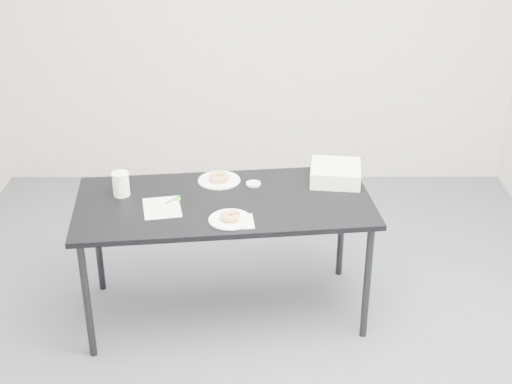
{
  "coord_description": "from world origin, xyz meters",
  "views": [
    {
      "loc": [
        0.0,
        -3.29,
        2.52
      ],
      "look_at": [
        0.01,
        0.02,
        0.86
      ],
      "focal_mm": 50.0,
      "sensor_mm": 36.0,
      "label": 1
    }
  ],
  "objects_px": {
    "plate_near": "(230,220)",
    "plate_far": "(219,180)",
    "donut_near": "(230,216)",
    "coffee_cup": "(121,184)",
    "donut_far": "(219,177)",
    "scorecard": "(162,208)",
    "table": "(224,209)",
    "bakery_box": "(336,173)",
    "pen": "(173,199)"
  },
  "relations": [
    {
      "from": "table",
      "to": "donut_near",
      "type": "xyz_separation_m",
      "value": [
        0.04,
        -0.23,
        0.08
      ]
    },
    {
      "from": "pen",
      "to": "plate_far",
      "type": "bearing_deg",
      "value": -8.58
    },
    {
      "from": "plate_far",
      "to": "bakery_box",
      "type": "relative_size",
      "value": 0.86
    },
    {
      "from": "pen",
      "to": "plate_near",
      "type": "height_order",
      "value": "same"
    },
    {
      "from": "pen",
      "to": "bakery_box",
      "type": "bearing_deg",
      "value": -38.85
    },
    {
      "from": "plate_near",
      "to": "donut_far",
      "type": "height_order",
      "value": "donut_far"
    },
    {
      "from": "scorecard",
      "to": "pen",
      "type": "bearing_deg",
      "value": 48.4
    },
    {
      "from": "donut_near",
      "to": "coffee_cup",
      "type": "xyz_separation_m",
      "value": [
        -0.61,
        0.29,
        0.04
      ]
    },
    {
      "from": "plate_far",
      "to": "coffee_cup",
      "type": "bearing_deg",
      "value": -161.23
    },
    {
      "from": "scorecard",
      "to": "donut_near",
      "type": "distance_m",
      "value": 0.4
    },
    {
      "from": "scorecard",
      "to": "donut_far",
      "type": "relative_size",
      "value": 2.16
    },
    {
      "from": "table",
      "to": "scorecard",
      "type": "height_order",
      "value": "scorecard"
    },
    {
      "from": "donut_near",
      "to": "bakery_box",
      "type": "height_order",
      "value": "bakery_box"
    },
    {
      "from": "pen",
      "to": "plate_far",
      "type": "xyz_separation_m",
      "value": [
        0.24,
        0.24,
        -0.0
      ]
    },
    {
      "from": "donut_near",
      "to": "plate_near",
      "type": "bearing_deg",
      "value": 0.0
    },
    {
      "from": "plate_near",
      "to": "bakery_box",
      "type": "relative_size",
      "value": 0.8
    },
    {
      "from": "table",
      "to": "pen",
      "type": "distance_m",
      "value": 0.28
    },
    {
      "from": "table",
      "to": "pen",
      "type": "relative_size",
      "value": 14.69
    },
    {
      "from": "donut_far",
      "to": "bakery_box",
      "type": "distance_m",
      "value": 0.67
    },
    {
      "from": "table",
      "to": "donut_near",
      "type": "relative_size",
      "value": 15.94
    },
    {
      "from": "pen",
      "to": "plate_near",
      "type": "distance_m",
      "value": 0.39
    },
    {
      "from": "plate_near",
      "to": "bakery_box",
      "type": "xyz_separation_m",
      "value": [
        0.59,
        0.48,
        0.04
      ]
    },
    {
      "from": "plate_near",
      "to": "donut_near",
      "type": "distance_m",
      "value": 0.02
    },
    {
      "from": "pen",
      "to": "donut_far",
      "type": "bearing_deg",
      "value": -8.58
    },
    {
      "from": "donut_near",
      "to": "plate_far",
      "type": "distance_m",
      "value": 0.48
    },
    {
      "from": "donut_near",
      "to": "plate_far",
      "type": "relative_size",
      "value": 0.43
    },
    {
      "from": "table",
      "to": "plate_far",
      "type": "height_order",
      "value": "plate_far"
    },
    {
      "from": "pen",
      "to": "bakery_box",
      "type": "relative_size",
      "value": 0.41
    },
    {
      "from": "plate_far",
      "to": "bakery_box",
      "type": "height_order",
      "value": "bakery_box"
    },
    {
      "from": "scorecard",
      "to": "bakery_box",
      "type": "xyz_separation_m",
      "value": [
        0.96,
        0.33,
        0.05
      ]
    },
    {
      "from": "plate_near",
      "to": "donut_near",
      "type": "xyz_separation_m",
      "value": [
        0.0,
        0.0,
        0.02
      ]
    },
    {
      "from": "coffee_cup",
      "to": "bakery_box",
      "type": "bearing_deg",
      "value": 8.67
    },
    {
      "from": "donut_near",
      "to": "donut_far",
      "type": "distance_m",
      "value": 0.48
    },
    {
      "from": "pen",
      "to": "donut_near",
      "type": "relative_size",
      "value": 1.09
    },
    {
      "from": "scorecard",
      "to": "bakery_box",
      "type": "relative_size",
      "value": 0.88
    },
    {
      "from": "table",
      "to": "plate_far",
      "type": "bearing_deg",
      "value": 92.49
    },
    {
      "from": "pen",
      "to": "plate_near",
      "type": "bearing_deg",
      "value": -89.58
    },
    {
      "from": "scorecard",
      "to": "bakery_box",
      "type": "distance_m",
      "value": 1.02
    },
    {
      "from": "table",
      "to": "coffee_cup",
      "type": "xyz_separation_m",
      "value": [
        -0.57,
        0.06,
        0.12
      ]
    },
    {
      "from": "donut_far",
      "to": "bakery_box",
      "type": "height_order",
      "value": "bakery_box"
    },
    {
      "from": "donut_far",
      "to": "bakery_box",
      "type": "xyz_separation_m",
      "value": [
        0.67,
        0.0,
        0.02
      ]
    },
    {
      "from": "plate_near",
      "to": "bakery_box",
      "type": "height_order",
      "value": "bakery_box"
    },
    {
      "from": "coffee_cup",
      "to": "donut_far",
      "type": "bearing_deg",
      "value": 18.77
    },
    {
      "from": "donut_far",
      "to": "table",
      "type": "bearing_deg",
      "value": -81.2
    },
    {
      "from": "plate_far",
      "to": "donut_far",
      "type": "height_order",
      "value": "donut_far"
    },
    {
      "from": "table",
      "to": "bakery_box",
      "type": "xyz_separation_m",
      "value": [
        0.63,
        0.25,
        0.1
      ]
    },
    {
      "from": "coffee_cup",
      "to": "plate_far",
      "type": "bearing_deg",
      "value": 18.77
    },
    {
      "from": "scorecard",
      "to": "donut_near",
      "type": "xyz_separation_m",
      "value": [
        0.37,
        -0.14,
        0.03
      ]
    },
    {
      "from": "plate_near",
      "to": "plate_far",
      "type": "distance_m",
      "value": 0.48
    },
    {
      "from": "donut_far",
      "to": "plate_far",
      "type": "bearing_deg",
      "value": 0.0
    }
  ]
}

